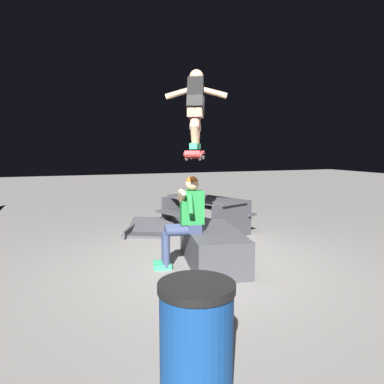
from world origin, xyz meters
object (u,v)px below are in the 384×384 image
at_px(skateboard, 195,154).
at_px(kicker_ramp, 150,231).
at_px(ledge_box_main, 213,247).
at_px(skater_airborne, 196,105).
at_px(trash_bin, 196,338).
at_px(picnic_table_back, 205,209).
at_px(person_sitting_on_ledge, 185,216).

xyz_separation_m(skateboard, kicker_ramp, (2.45, 0.09, -1.63)).
distance_m(ledge_box_main, kicker_ramp, 2.34).
height_order(skater_airborne, trash_bin, skater_airborne).
distance_m(skater_airborne, picnic_table_back, 2.99).
distance_m(person_sitting_on_ledge, picnic_table_back, 2.27).
distance_m(person_sitting_on_ledge, kicker_ramp, 2.37).
bearing_deg(ledge_box_main, picnic_table_back, -19.07).
height_order(skater_airborne, kicker_ramp, skater_airborne).
bearing_deg(trash_bin, ledge_box_main, -25.70).
xyz_separation_m(ledge_box_main, skateboard, (-0.17, 0.35, 1.42)).
relative_size(kicker_ramp, trash_bin, 1.58).
bearing_deg(person_sitting_on_ledge, trash_bin, 162.76).
height_order(ledge_box_main, skateboard, skateboard).
distance_m(person_sitting_on_ledge, trash_bin, 2.81).
bearing_deg(skater_airborne, picnic_table_back, -25.67).
height_order(skateboard, skater_airborne, skater_airborne).
height_order(person_sitting_on_ledge, kicker_ramp, person_sitting_on_ledge).
bearing_deg(skateboard, picnic_table_back, -25.69).
xyz_separation_m(person_sitting_on_ledge, picnic_table_back, (1.95, -1.13, -0.27)).
relative_size(skater_airborne, trash_bin, 1.36).
xyz_separation_m(ledge_box_main, trash_bin, (-2.64, 1.27, 0.15)).
relative_size(person_sitting_on_ledge, skateboard, 1.36).
distance_m(kicker_ramp, picnic_table_back, 1.25).
xyz_separation_m(person_sitting_on_ledge, trash_bin, (-2.66, 0.83, -0.35)).
distance_m(skateboard, kicker_ramp, 2.95).
bearing_deg(kicker_ramp, picnic_table_back, -105.21).
bearing_deg(skateboard, ledge_box_main, -64.49).
relative_size(kicker_ramp, picnic_table_back, 0.63).
distance_m(skateboard, skater_airborne, 0.69).
distance_m(skateboard, trash_bin, 2.93).
bearing_deg(picnic_table_back, trash_bin, 157.07).
xyz_separation_m(kicker_ramp, trash_bin, (-4.92, 0.83, 0.36)).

